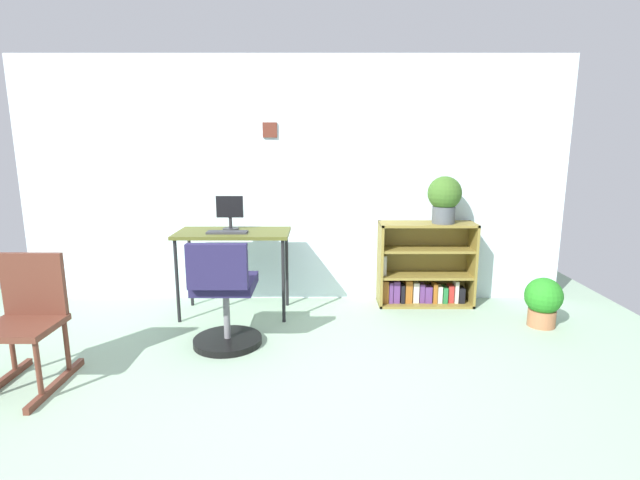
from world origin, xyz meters
TOP-DOWN VIEW (x-y plane):
  - ground_plane at (0.00, 0.00)m, footprint 6.24×6.24m
  - wall_back at (-0.00, 2.15)m, footprint 5.20×0.12m
  - desk at (-0.50, 1.67)m, footprint 0.98×0.51m
  - monitor at (-0.54, 1.76)m, footprint 0.24×0.14m
  - keyboard at (-0.53, 1.58)m, footprint 0.35×0.12m
  - office_chair at (-0.45, 0.94)m, footprint 0.52×0.55m
  - rocking_chair at (-1.58, 0.41)m, footprint 0.42×0.64m
  - bookshelf_low at (1.25, 1.95)m, footprint 0.89×0.30m
  - potted_plant_on_shelf at (1.40, 1.90)m, footprint 0.31×0.31m
  - potted_plant_floor at (2.13, 1.36)m, footprint 0.30×0.30m

SIDE VIEW (x-z plane):
  - ground_plane at x=0.00m, z-range 0.00..0.00m
  - potted_plant_floor at x=2.13m, z-range 0.02..0.43m
  - bookshelf_low at x=1.25m, z-range -0.06..0.73m
  - office_chair at x=-0.45m, z-range -0.05..0.79m
  - rocking_chair at x=-1.58m, z-range 0.01..0.84m
  - desk at x=-0.50m, z-range 0.31..1.06m
  - keyboard at x=-0.53m, z-range 0.75..0.77m
  - monitor at x=-0.54m, z-range 0.77..1.07m
  - potted_plant_on_shelf at x=1.40m, z-range 0.81..1.24m
  - wall_back at x=0.00m, z-range 0.00..2.31m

